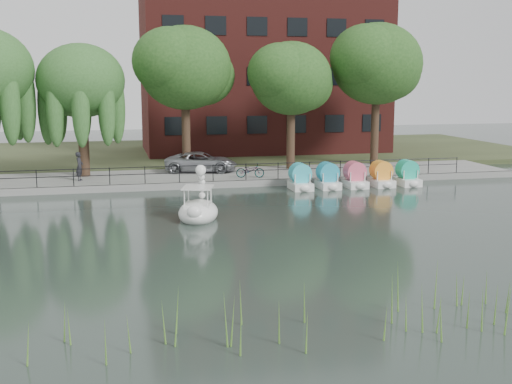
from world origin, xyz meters
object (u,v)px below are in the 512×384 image
object	(u,v)px
pedestrian	(79,164)
bicycle	(250,170)
minivan	(201,160)
swan_boat	(198,208)

from	to	relation	value
pedestrian	bicycle	bearing A→B (deg)	-82.81
minivan	bicycle	bearing A→B (deg)	-128.07
minivan	pedestrian	distance (m)	7.85
pedestrian	swan_boat	distance (m)	11.91
minivan	bicycle	size ratio (longest dim) A/B	3.13
pedestrian	swan_boat	world-z (taller)	swan_boat
bicycle	pedestrian	bearing A→B (deg)	96.07
minivan	swan_boat	bearing A→B (deg)	-176.26
bicycle	swan_boat	world-z (taller)	swan_boat
pedestrian	minivan	bearing A→B (deg)	-61.55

